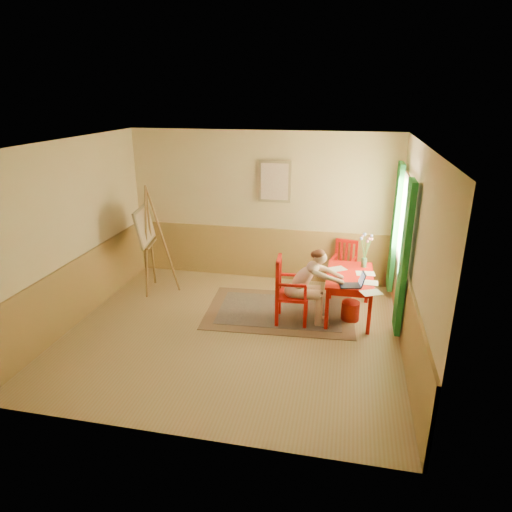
% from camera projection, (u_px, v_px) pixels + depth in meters
% --- Properties ---
extents(room, '(5.04, 4.54, 2.84)m').
position_uv_depth(room, '(231.00, 245.00, 6.35)').
color(room, tan).
rests_on(room, ground).
extents(wainscot, '(5.00, 4.50, 1.00)m').
position_uv_depth(wainscot, '(244.00, 281.00, 7.39)').
color(wainscot, tan).
rests_on(wainscot, room).
extents(window, '(0.12, 2.01, 2.20)m').
position_uv_depth(window, '(401.00, 236.00, 6.92)').
color(window, white).
rests_on(window, room).
extents(wall_portrait, '(0.60, 0.05, 0.76)m').
position_uv_depth(wall_portrait, '(275.00, 182.00, 8.16)').
color(wall_portrait, '#968058').
rests_on(wall_portrait, room).
extents(rug, '(2.50, 1.75, 0.02)m').
position_uv_depth(rug, '(280.00, 311.00, 7.47)').
color(rug, '#8C7251').
rests_on(rug, room).
extents(table, '(0.72, 1.20, 0.72)m').
position_uv_depth(table, '(350.00, 280.00, 7.13)').
color(table, red).
rests_on(table, room).
extents(chair_left, '(0.52, 0.50, 1.06)m').
position_uv_depth(chair_left, '(289.00, 291.00, 6.98)').
color(chair_left, red).
rests_on(chair_left, room).
extents(chair_back, '(0.49, 0.51, 0.92)m').
position_uv_depth(chair_back, '(344.00, 266.00, 8.16)').
color(chair_back, red).
rests_on(chair_back, room).
extents(figure, '(0.92, 0.41, 1.23)m').
position_uv_depth(figure, '(308.00, 283.00, 6.87)').
color(figure, beige).
rests_on(figure, room).
extents(laptop, '(0.40, 0.28, 0.22)m').
position_uv_depth(laptop, '(354.00, 283.00, 6.66)').
color(laptop, '#1E2338').
rests_on(laptop, table).
extents(papers, '(0.87, 1.15, 0.00)m').
position_uv_depth(papers, '(360.00, 279.00, 6.92)').
color(papers, white).
rests_on(papers, table).
extents(vase, '(0.23, 0.28, 0.57)m').
position_uv_depth(vase, '(365.00, 252.00, 7.33)').
color(vase, '#3F724C').
rests_on(vase, table).
extents(wastebasket, '(0.35, 0.35, 0.31)m').
position_uv_depth(wastebasket, '(350.00, 311.00, 7.15)').
color(wastebasket, '#9D180C').
rests_on(wastebasket, room).
extents(easel, '(0.71, 0.87, 1.95)m').
position_uv_depth(easel, '(147.00, 230.00, 7.90)').
color(easel, olive).
rests_on(easel, room).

